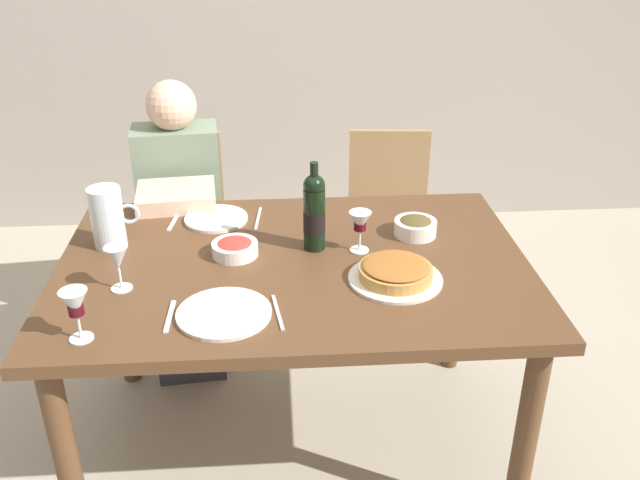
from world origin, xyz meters
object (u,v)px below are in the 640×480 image
object	(u,v)px
dining_table	(294,286)
wine_glass_right_diner	(360,223)
dinner_plate_right_setting	(224,313)
chair_right	(388,217)
wine_glass_left_diner	(75,305)
olive_bowl	(415,226)
water_pitcher	(108,221)
salad_bowl	(235,248)
diner_left	(181,219)
chair_left	(185,221)
wine_bottle	(314,212)
wine_glass_centre	(117,260)
baked_tart	(396,272)
dinner_plate_left_setting	(216,219)

from	to	relation	value
dining_table	wine_glass_right_diner	bearing A→B (deg)	14.72
wine_glass_right_diner	dinner_plate_right_setting	size ratio (longest dim) A/B	0.52
chair_right	dinner_plate_right_setting	bearing A→B (deg)	65.56
wine_glass_left_diner	olive_bowl	bearing A→B (deg)	28.61
water_pitcher	salad_bowl	size ratio (longest dim) A/B	1.37
wine_glass_left_diner	chair_right	size ratio (longest dim) A/B	0.17
salad_bowl	wine_glass_right_diner	world-z (taller)	wine_glass_right_diner
diner_left	chair_right	world-z (taller)	diner_left
salad_bowl	chair_left	world-z (taller)	chair_left
diner_left	wine_bottle	bearing A→B (deg)	126.96
wine_bottle	salad_bowl	size ratio (longest dim) A/B	2.01
wine_glass_centre	dinner_plate_right_setting	world-z (taller)	wine_glass_centre
baked_tart	olive_bowl	xyz separation A→B (m)	(0.12, 0.30, 0.00)
dinner_plate_left_setting	wine_glass_centre	bearing A→B (deg)	-118.68
dining_table	dinner_plate_right_setting	size ratio (longest dim) A/B	5.61
water_pitcher	wine_glass_centre	distance (m)	0.30
wine_bottle	diner_left	world-z (taller)	diner_left
wine_glass_right_diner	dinner_plate_left_setting	xyz separation A→B (m)	(-0.48, 0.27, -0.09)
water_pitcher	salad_bowl	xyz separation A→B (m)	(0.41, -0.10, -0.06)
wine_bottle	dinner_plate_right_setting	xyz separation A→B (m)	(-0.28, -0.38, -0.12)
water_pitcher	wine_glass_centre	xyz separation A→B (m)	(0.09, -0.29, 0.01)
chair_left	wine_glass_left_diner	bearing A→B (deg)	79.22
salad_bowl	diner_left	distance (m)	0.66
dining_table	dinner_plate_left_setting	distance (m)	0.43
dinner_plate_left_setting	diner_left	xyz separation A→B (m)	(-0.17, 0.32, -0.15)
water_pitcher	baked_tart	xyz separation A→B (m)	(0.91, -0.30, -0.06)
salad_bowl	chair_right	world-z (taller)	chair_right
olive_bowl	chair_right	bearing A→B (deg)	87.25
wine_glass_right_diner	dinner_plate_left_setting	distance (m)	0.56
chair_right	dinner_plate_left_setting	bearing A→B (deg)	42.01
salad_bowl	dinner_plate_right_setting	size ratio (longest dim) A/B	0.56
dinner_plate_left_setting	wine_glass_right_diner	bearing A→B (deg)	-28.87
salad_bowl	diner_left	xyz separation A→B (m)	(-0.25, 0.59, -0.17)
wine_bottle	diner_left	bearing A→B (deg)	132.44
water_pitcher	dinner_plate_right_setting	size ratio (longest dim) A/B	0.77
salad_bowl	chair_right	distance (m)	1.08
wine_glass_right_diner	dinner_plate_left_setting	bearing A→B (deg)	151.13
water_pitcher	wine_glass_right_diner	bearing A→B (deg)	-6.75
salad_bowl	olive_bowl	size ratio (longest dim) A/B	1.03
wine_bottle	olive_bowl	distance (m)	0.37
dinner_plate_left_setting	chair_left	bearing A→B (deg)	108.98
wine_glass_left_diner	wine_glass_right_diner	world-z (taller)	wine_glass_left_diner
wine_glass_centre	olive_bowl	bearing A→B (deg)	17.31
dining_table	baked_tart	xyz separation A→B (m)	(0.30, -0.14, 0.12)
wine_glass_centre	dinner_plate_right_setting	xyz separation A→B (m)	(0.31, -0.16, -0.09)
dining_table	dinner_plate_right_setting	xyz separation A→B (m)	(-0.21, -0.30, 0.10)
olive_bowl	wine_glass_right_diner	distance (m)	0.24
wine_glass_left_diner	chair_right	world-z (taller)	wine_glass_left_diner
baked_tart	diner_left	bearing A→B (deg)	133.33
baked_tart	salad_bowl	distance (m)	0.53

